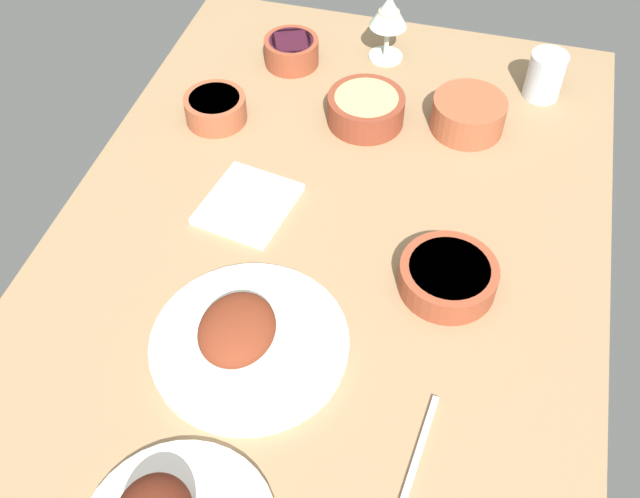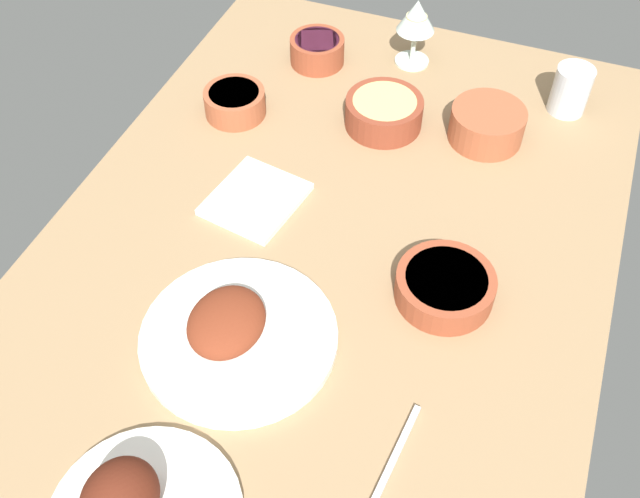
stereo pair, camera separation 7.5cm
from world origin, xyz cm
name	(u,v)px [view 2 (the right image)]	position (x,y,z in cm)	size (l,w,h in cm)	color
dining_table	(320,265)	(0.00, 0.00, 2.00)	(140.00, 90.00, 4.00)	#937551
plate_far_side	(235,332)	(19.05, -5.93, 5.92)	(28.83, 28.83, 6.55)	white
bowl_onions	(317,50)	(-48.96, -19.26, 6.98)	(11.03, 11.03, 5.48)	brown
bowl_pasta	(384,112)	(-34.77, -0.54, 7.06)	(14.42, 14.42, 5.63)	brown
bowl_sauce	(487,124)	(-37.79, 18.17, 7.42)	(13.57, 13.57, 6.33)	#A35133
bowl_potatoes	(235,102)	(-27.98, -27.91, 6.75)	(11.56, 11.56, 5.02)	#A35133
bowl_soup	(445,286)	(0.57, 20.37, 6.53)	(15.06, 15.06, 4.59)	brown
wine_glass	(416,19)	(-55.90, -1.04, 13.93)	(7.60, 7.60, 14.00)	silver
water_tumbler	(571,90)	(-51.57, 30.87, 8.60)	(7.08, 7.08, 9.20)	silver
folded_napkin	(256,199)	(-7.67, -14.68, 4.60)	(15.57, 13.91, 1.20)	white
fork_loose	(395,457)	(28.44, 21.20, 4.40)	(16.04, 0.90, 0.80)	silver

